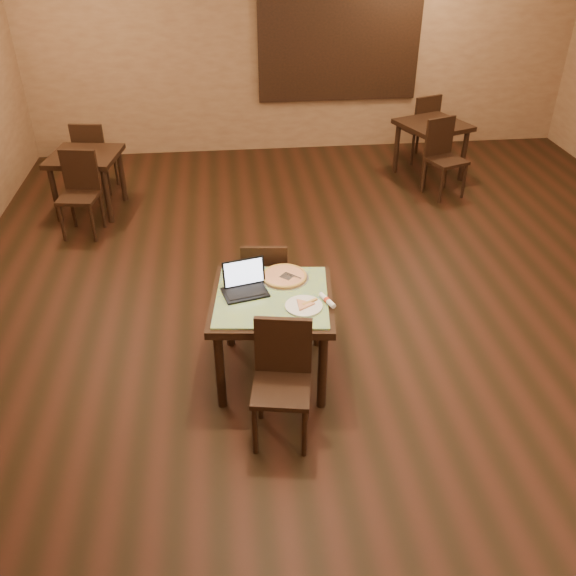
{
  "coord_description": "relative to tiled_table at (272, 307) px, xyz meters",
  "views": [
    {
      "loc": [
        -1.23,
        -4.1,
        3.31
      ],
      "look_at": [
        -0.82,
        -0.32,
        0.85
      ],
      "focal_mm": 38.0,
      "sensor_mm": 36.0,
      "label": 1
    }
  ],
  "objects": [
    {
      "name": "ground",
      "position": [
        0.94,
        0.27,
        -0.66
      ],
      "size": [
        10.0,
        10.0,
        0.0
      ],
      "primitive_type": "plane",
      "color": "black",
      "rests_on": "ground"
    },
    {
      "name": "other_table_a",
      "position": [
        2.51,
        3.94,
        -0.03
      ],
      "size": [
        1.04,
        1.04,
        0.75
      ],
      "rotation": [
        0.0,
        0.0,
        0.36
      ],
      "color": "black",
      "rests_on": "ground"
    },
    {
      "name": "tiled_table",
      "position": [
        0.0,
        0.0,
        0.0
      ],
      "size": [
        1.02,
        1.02,
        0.76
      ],
      "rotation": [
        0.0,
        0.0,
        -0.12
      ],
      "color": "black",
      "rests_on": "ground"
    },
    {
      "name": "pizza_pan",
      "position": [
        0.12,
        0.24,
        0.11
      ],
      "size": [
        0.39,
        0.39,
        0.01
      ],
      "primitive_type": "cylinder",
      "color": "silver",
      "rests_on": "tiled_table"
    },
    {
      "name": "spatula",
      "position": [
        0.14,
        0.22,
        0.13
      ],
      "size": [
        0.23,
        0.22,
        0.01
      ],
      "primitive_type": "cube",
      "rotation": [
        0.0,
        0.0,
        0.86
      ],
      "color": "silver",
      "rests_on": "pizza_whole"
    },
    {
      "name": "other_table_b",
      "position": [
        -1.95,
        3.31,
        -0.05
      ],
      "size": [
        0.89,
        0.89,
        0.73
      ],
      "rotation": [
        0.0,
        0.0,
        -0.16
      ],
      "color": "black",
      "rests_on": "ground"
    },
    {
      "name": "napkin_roll",
      "position": [
        0.4,
        -0.14,
        0.12
      ],
      "size": [
        0.11,
        0.18,
        0.04
      ],
      "rotation": [
        0.0,
        0.0,
        0.4
      ],
      "color": "white",
      "rests_on": "tiled_table"
    },
    {
      "name": "pizza_whole",
      "position": [
        0.12,
        0.24,
        0.12
      ],
      "size": [
        0.36,
        0.36,
        0.03
      ],
      "color": "beige",
      "rests_on": "pizza_pan"
    },
    {
      "name": "other_table_b_chair_near",
      "position": [
        -1.94,
        2.76,
        -0.13
      ],
      "size": [
        0.47,
        0.47,
        0.95
      ],
      "rotation": [
        0.0,
        0.0,
        -0.16
      ],
      "color": "black",
      "rests_on": "ground"
    },
    {
      "name": "wall_back",
      "position": [
        0.94,
        5.27,
        0.84
      ],
      "size": [
        8.0,
        0.02,
        3.0
      ],
      "primitive_type": "cube",
      "color": "#936D4B",
      "rests_on": "ground"
    },
    {
      "name": "chair_main_near",
      "position": [
        0.01,
        -0.62,
        -0.14
      ],
      "size": [
        0.46,
        0.46,
        0.92
      ],
      "rotation": [
        0.0,
        0.0,
        -0.18
      ],
      "color": "black",
      "rests_on": "ground"
    },
    {
      "name": "mural",
      "position": [
        1.44,
        5.23,
        0.89
      ],
      "size": [
        2.34,
        0.05,
        1.64
      ],
      "color": "#295A98",
      "rests_on": "wall_back"
    },
    {
      "name": "chair_main_far",
      "position": [
        -0.01,
        0.62,
        -0.16
      ],
      "size": [
        0.43,
        0.43,
        0.89
      ],
      "rotation": [
        0.0,
        0.0,
        3.03
      ],
      "color": "black",
      "rests_on": "ground"
    },
    {
      "name": "laptop",
      "position": [
        -0.2,
        0.1,
        0.16
      ],
      "size": [
        0.38,
        0.33,
        0.23
      ],
      "rotation": [
        0.0,
        0.0,
        0.24
      ],
      "color": "black",
      "rests_on": "tiled_table"
    },
    {
      "name": "pizza_slice",
      "position": [
        0.22,
        -0.18,
        0.12
      ],
      "size": [
        0.23,
        0.23,
        0.02
      ],
      "primitive_type": null,
      "rotation": [
        0.0,
        0.0,
        0.54
      ],
      "color": "beige",
      "rests_on": "plate"
    },
    {
      "name": "other_table_b_chair_far",
      "position": [
        -1.96,
        3.87,
        -0.13
      ],
      "size": [
        0.47,
        0.47,
        0.95
      ],
      "rotation": [
        0.0,
        0.0,
        2.99
      ],
      "color": "black",
      "rests_on": "ground"
    },
    {
      "name": "other_table_a_chair_near",
      "position": [
        2.48,
        3.36,
        -0.11
      ],
      "size": [
        0.54,
        0.54,
        0.98
      ],
      "rotation": [
        0.0,
        0.0,
        0.36
      ],
      "color": "black",
      "rests_on": "ground"
    },
    {
      "name": "other_table_a_chair_far",
      "position": [
        2.54,
        4.51,
        -0.11
      ],
      "size": [
        0.54,
        0.54,
        0.98
      ],
      "rotation": [
        0.0,
        0.0,
        3.5
      ],
      "color": "black",
      "rests_on": "ground"
    },
    {
      "name": "plate",
      "position": [
        0.22,
        -0.18,
        0.11
      ],
      "size": [
        0.28,
        0.28,
        0.02
      ],
      "primitive_type": "cylinder",
      "color": "white",
      "rests_on": "tiled_table"
    }
  ]
}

